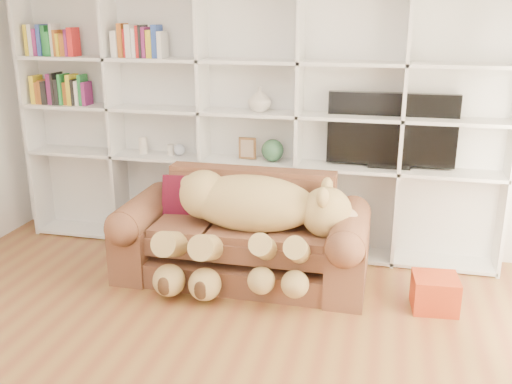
% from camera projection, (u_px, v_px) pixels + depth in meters
% --- Properties ---
extents(wall_back, '(5.00, 0.02, 2.70)m').
position_uv_depth(wall_back, '(256.00, 104.00, 5.25)').
color(wall_back, white).
rests_on(wall_back, floor).
extents(bookshelf, '(4.43, 0.35, 2.40)m').
position_uv_depth(bookshelf, '(227.00, 110.00, 5.19)').
color(bookshelf, white).
rests_on(bookshelf, floor).
extents(sofa, '(2.06, 0.89, 0.87)m').
position_uv_depth(sofa, '(243.00, 240.00, 4.80)').
color(sofa, brown).
rests_on(sofa, floor).
extents(teddy_bear, '(1.55, 0.85, 0.90)m').
position_uv_depth(teddy_bear, '(250.00, 217.00, 4.53)').
color(teddy_bear, tan).
rests_on(teddy_bear, sofa).
extents(throw_pillow, '(0.39, 0.24, 0.38)m').
position_uv_depth(throw_pillow, '(184.00, 196.00, 4.97)').
color(throw_pillow, '#580F20').
rests_on(throw_pillow, sofa).
extents(gift_box, '(0.36, 0.34, 0.26)m').
position_uv_depth(gift_box, '(435.00, 293.00, 4.31)').
color(gift_box, '#AC3516').
rests_on(gift_box, floor).
extents(tv, '(1.09, 0.18, 0.64)m').
position_uv_depth(tv, '(391.00, 131.00, 4.89)').
color(tv, black).
rests_on(tv, bookshelf).
extents(picture_frame, '(0.16, 0.03, 0.20)m').
position_uv_depth(picture_frame, '(247.00, 148.00, 5.19)').
color(picture_frame, brown).
rests_on(picture_frame, bookshelf).
extents(green_vase, '(0.20, 0.20, 0.20)m').
position_uv_depth(green_vase, '(273.00, 150.00, 5.14)').
color(green_vase, '#2B5437').
rests_on(green_vase, bookshelf).
extents(figurine_tall, '(0.09, 0.09, 0.16)m').
position_uv_depth(figurine_tall, '(143.00, 145.00, 5.42)').
color(figurine_tall, beige).
rests_on(figurine_tall, bookshelf).
extents(figurine_short, '(0.08, 0.08, 0.11)m').
position_uv_depth(figurine_short, '(171.00, 150.00, 5.37)').
color(figurine_short, beige).
rests_on(figurine_short, bookshelf).
extents(snow_globe, '(0.11, 0.11, 0.11)m').
position_uv_depth(snow_globe, '(179.00, 150.00, 5.35)').
color(snow_globe, silver).
rests_on(snow_globe, bookshelf).
extents(shelf_vase, '(0.27, 0.27, 0.22)m').
position_uv_depth(shelf_vase, '(259.00, 99.00, 5.03)').
color(shelf_vase, beige).
rests_on(shelf_vase, bookshelf).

